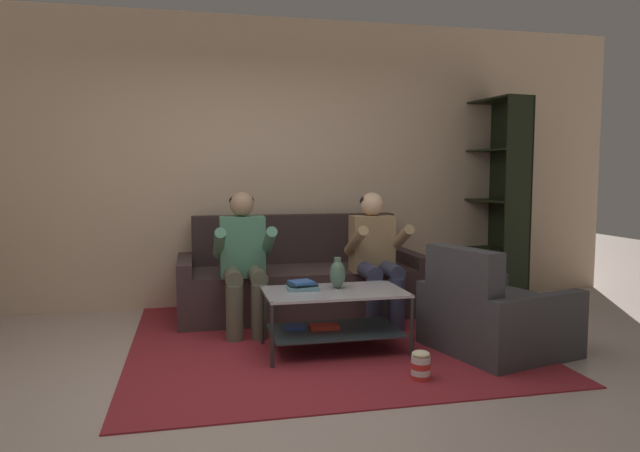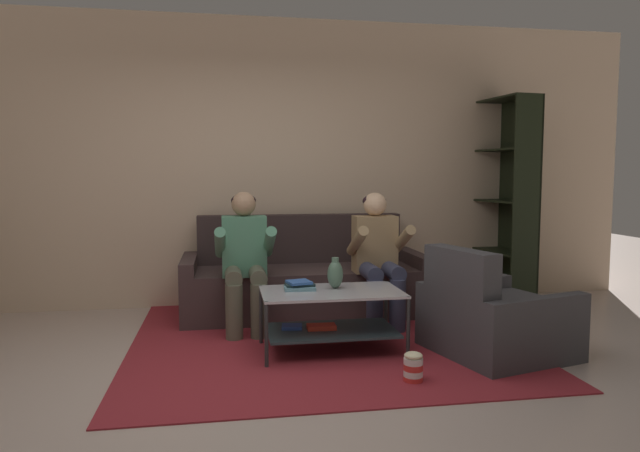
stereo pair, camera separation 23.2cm
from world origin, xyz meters
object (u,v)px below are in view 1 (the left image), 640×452
(couch, at_px, (300,282))
(person_seated_left, at_px, (244,255))
(vase, at_px, (338,274))
(bookshelf, at_px, (493,214))
(armchair, at_px, (494,317))
(person_seated_right, at_px, (376,252))
(book_stack, at_px, (302,286))
(popcorn_tub, at_px, (421,365))
(coffee_table, at_px, (333,311))

(couch, relative_size, person_seated_left, 1.93)
(couch, distance_m, vase, 1.18)
(vase, xyz_separation_m, bookshelf, (2.09, 1.41, 0.32))
(bookshelf, relative_size, armchair, 1.95)
(person_seated_right, relative_size, bookshelf, 0.56)
(bookshelf, bearing_deg, person_seated_left, -164.02)
(vase, distance_m, bookshelf, 2.54)
(person_seated_left, bearing_deg, couch, 41.81)
(armchair, bearing_deg, bookshelf, 61.36)
(vase, height_order, book_stack, vase)
(person_seated_left, relative_size, popcorn_tub, 5.97)
(person_seated_left, distance_m, book_stack, 0.74)
(vase, height_order, armchair, armchair)
(person_seated_left, xyz_separation_m, vase, (0.66, -0.62, -0.07))
(person_seated_left, distance_m, coffee_table, 0.99)
(armchair, bearing_deg, coffee_table, 167.85)
(book_stack, relative_size, popcorn_tub, 1.21)
(armchair, bearing_deg, book_stack, 166.43)
(armchair, bearing_deg, person_seated_right, 123.26)
(couch, bearing_deg, popcorn_tub, -77.41)
(person_seated_left, bearing_deg, popcorn_tub, -54.26)
(person_seated_right, height_order, armchair, person_seated_right)
(person_seated_right, bearing_deg, book_stack, -141.80)
(person_seated_right, xyz_separation_m, vase, (-0.51, -0.62, -0.07))
(bookshelf, height_order, popcorn_tub, bookshelf)
(person_seated_right, bearing_deg, vase, -129.43)
(person_seated_right, relative_size, popcorn_tub, 5.90)
(person_seated_left, bearing_deg, person_seated_right, -0.06)
(coffee_table, distance_m, bookshelf, 2.68)
(vase, bearing_deg, coffee_table, -123.95)
(person_seated_left, relative_size, book_stack, 4.93)
(coffee_table, distance_m, armchair, 1.22)
(bookshelf, bearing_deg, coffee_table, -145.23)
(vase, relative_size, armchair, 0.22)
(person_seated_right, xyz_separation_m, popcorn_tub, (-0.15, -1.41, -0.55))
(book_stack, xyz_separation_m, armchair, (1.41, -0.34, -0.24))
(couch, height_order, coffee_table, couch)
(couch, height_order, bookshelf, bookshelf)
(book_stack, bearing_deg, vase, -0.49)
(book_stack, bearing_deg, person_seated_left, 122.00)
(person_seated_left, xyz_separation_m, bookshelf, (2.75, 0.79, 0.25))
(book_stack, xyz_separation_m, bookshelf, (2.36, 1.40, 0.40))
(book_stack, bearing_deg, person_seated_right, 38.20)
(couch, xyz_separation_m, popcorn_tub, (0.43, -1.94, -0.21))
(couch, height_order, popcorn_tub, couch)
(popcorn_tub, bearing_deg, armchair, 30.28)
(person_seated_left, xyz_separation_m, popcorn_tub, (1.02, -1.41, -0.55))
(person_seated_left, height_order, vase, person_seated_left)
(couch, height_order, book_stack, couch)
(vase, bearing_deg, person_seated_right, 50.57)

